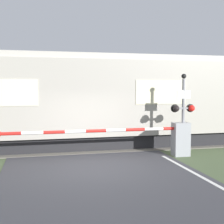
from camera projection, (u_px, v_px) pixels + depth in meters
name	position (u px, v px, depth m)	size (l,w,h in m)	color
ground_plane	(97.00, 168.00, 9.88)	(80.00, 80.00, 0.00)	#475638
track_bed	(81.00, 146.00, 13.38)	(36.00, 3.20, 0.13)	#666056
train	(11.00, 101.00, 12.57)	(21.53, 2.72, 3.89)	black
crossing_barrier	(165.00, 138.00, 11.42)	(6.81, 0.44, 1.24)	gray
signal_post	(183.00, 109.00, 11.53)	(0.92, 0.26, 3.04)	gray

